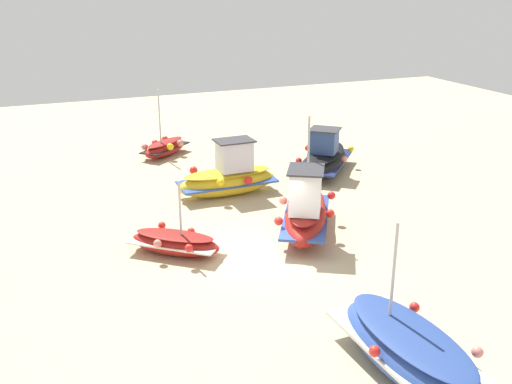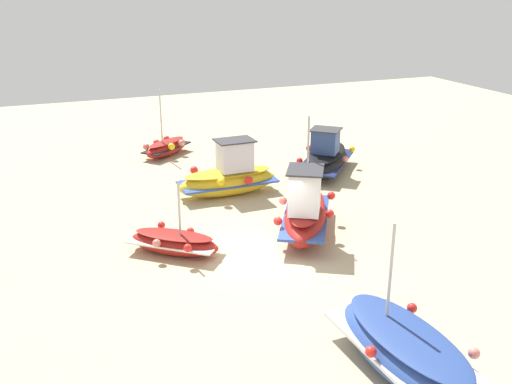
# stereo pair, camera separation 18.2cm
# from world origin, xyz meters

# --- Properties ---
(ground_plane) EXTENTS (58.85, 58.85, 0.00)m
(ground_plane) POSITION_xyz_m (0.00, 0.00, 0.00)
(ground_plane) COLOR #C6B289
(fishing_boat_0) EXTENTS (4.71, 2.28, 3.54)m
(fishing_boat_0) POSITION_xyz_m (-7.17, -0.60, 0.62)
(fishing_boat_0) COLOR #2D4C9E
(fishing_boat_0) RESTS_ON ground_plane
(fishing_boat_1) EXTENTS (2.72, 3.05, 3.54)m
(fishing_boat_1) POSITION_xyz_m (12.79, 0.21, 0.45)
(fishing_boat_1) COLOR maroon
(fishing_boat_1) RESTS_ON ground_plane
(fishing_boat_2) EXTENTS (3.01, 3.23, 2.66)m
(fishing_boat_2) POSITION_xyz_m (1.17, 2.79, 0.41)
(fishing_boat_2) COLOR maroon
(fishing_boat_2) RESTS_ON ground_plane
(fishing_boat_3) EXTENTS (4.79, 3.66, 4.29)m
(fishing_boat_3) POSITION_xyz_m (0.93, -2.00, 0.88)
(fishing_boat_3) COLOR maroon
(fishing_boat_3) RESTS_ON ground_plane
(fishing_boat_4) EXTENTS (2.10, 4.41, 2.44)m
(fishing_boat_4) POSITION_xyz_m (5.95, -0.86, 0.81)
(fishing_boat_4) COLOR gold
(fishing_boat_4) RESTS_ON ground_plane
(fishing_boat_5) EXTENTS (4.76, 4.50, 2.29)m
(fishing_boat_5) POSITION_xyz_m (7.09, -6.16, 0.72)
(fishing_boat_5) COLOR black
(fishing_boat_5) RESTS_ON ground_plane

